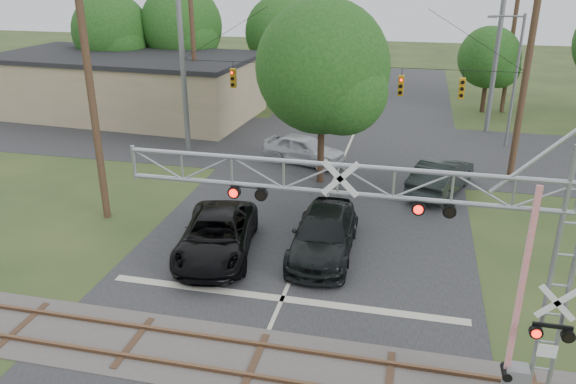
% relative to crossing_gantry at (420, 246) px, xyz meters
% --- Properties ---
extents(road_main, '(14.00, 90.00, 0.02)m').
position_rel_crossing_gantry_xyz_m(road_main, '(-4.46, 8.36, -4.63)').
color(road_main, '#242426').
rests_on(road_main, ground).
extents(road_cross, '(90.00, 12.00, 0.02)m').
position_rel_crossing_gantry_xyz_m(road_cross, '(-4.46, 22.36, -4.63)').
color(road_cross, '#242426').
rests_on(road_cross, ground).
extents(railroad_track, '(90.00, 3.20, 0.17)m').
position_rel_crossing_gantry_xyz_m(railroad_track, '(-4.46, 0.36, -4.60)').
color(railroad_track, '#48423E').
rests_on(railroad_track, ground).
extents(crossing_gantry, '(11.48, 0.95, 7.46)m').
position_rel_crossing_gantry_xyz_m(crossing_gantry, '(0.00, 0.00, 0.00)').
color(crossing_gantry, gray).
rests_on(crossing_gantry, ground).
extents(traffic_signal_span, '(19.34, 0.36, 11.50)m').
position_rel_crossing_gantry_xyz_m(traffic_signal_span, '(-3.52, 18.36, 0.99)').
color(traffic_signal_span, slate).
rests_on(traffic_signal_span, ground).
extents(pickup_black, '(3.82, 6.52, 1.70)m').
position_rel_crossing_gantry_xyz_m(pickup_black, '(-7.86, 6.57, -3.78)').
color(pickup_black, black).
rests_on(pickup_black, ground).
extents(car_dark, '(2.54, 6.06, 1.75)m').
position_rel_crossing_gantry_xyz_m(car_dark, '(-3.61, 7.64, -3.76)').
color(car_dark, black).
rests_on(car_dark, ground).
extents(sedan_silver, '(5.43, 3.51, 1.72)m').
position_rel_crossing_gantry_xyz_m(sedan_silver, '(-6.66, 18.63, -3.78)').
color(sedan_silver, '#B9BAC1').
rests_on(sedan_silver, ground).
extents(suv_dark, '(3.67, 5.85, 1.82)m').
position_rel_crossing_gantry_xyz_m(suv_dark, '(1.21, 15.59, -3.73)').
color(suv_dark, black).
rests_on(suv_dark, ground).
extents(commercial_building, '(20.71, 11.59, 4.69)m').
position_rel_crossing_gantry_xyz_m(commercial_building, '(-22.61, 27.13, -2.28)').
color(commercial_building, '#938662').
rests_on(commercial_building, ground).
extents(streetlight, '(2.24, 0.23, 8.38)m').
position_rel_crossing_gantry_xyz_m(streetlight, '(5.43, 24.85, 0.05)').
color(streetlight, slate).
rests_on(streetlight, ground).
extents(utility_poles, '(25.40, 27.66, 14.07)m').
position_rel_crossing_gantry_xyz_m(utility_poles, '(-1.90, 20.32, 1.48)').
color(utility_poles, '#3D251C').
rests_on(utility_poles, ground).
extents(treeline, '(49.29, 26.01, 9.72)m').
position_rel_crossing_gantry_xyz_m(treeline, '(-4.72, 30.42, 1.31)').
color(treeline, '#342317').
rests_on(treeline, ground).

